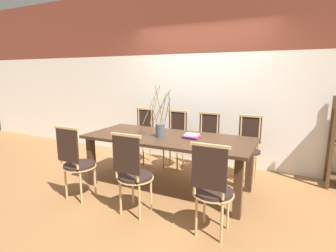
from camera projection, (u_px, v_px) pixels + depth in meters
ground_plane at (168, 187)px, 3.79m from camera, size 16.00×16.00×0.00m
wall_rear at (201, 75)px, 4.68m from camera, size 12.00×0.06×3.20m
dining_table at (168, 143)px, 3.66m from camera, size 2.33×0.98×0.76m
chair_near_leftend at (76, 161)px, 3.33m from camera, size 0.42×0.42×0.99m
chair_near_left at (133, 172)px, 2.97m from camera, size 0.42×0.42×0.99m
chair_near_center at (212, 187)px, 2.57m from camera, size 0.42×0.42×0.99m
chair_far_leftend at (142, 134)px, 4.83m from camera, size 0.42×0.42×0.99m
chair_far_left at (175, 138)px, 4.55m from camera, size 0.42×0.42×0.99m
chair_far_center at (207, 141)px, 4.30m from camera, size 0.42×0.42×0.99m
chair_far_right at (248, 146)px, 4.02m from camera, size 0.42×0.42×0.99m
vase_centerpiece at (160, 128)px, 3.60m from camera, size 0.37×0.34×0.71m
book_stack at (192, 136)px, 3.58m from camera, size 0.26×0.22×0.05m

